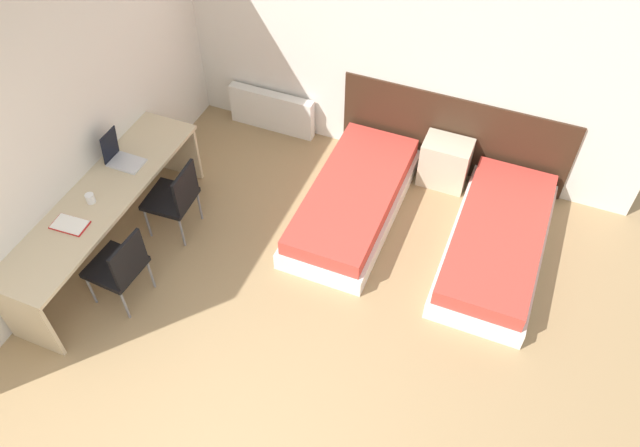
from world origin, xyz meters
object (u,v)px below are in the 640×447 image
Objects in this scene: bed_near_door at (497,242)px; chair_near_laptop at (175,196)px; laptop at (121,157)px; chair_near_notebook at (120,265)px; nightstand at (445,163)px; bed_near_window at (353,200)px.

bed_near_door is 2.39× the size of chair_near_laptop.
chair_near_notebook is at bearing -59.86° from laptop.
nightstand is 3.30m from laptop.
chair_near_notebook is (-1.52, -1.79, 0.29)m from bed_near_window.
laptop is at bearing 123.41° from chair_near_notebook.
chair_near_laptop is at bearing 93.52° from chair_near_notebook.
laptop reaches higher than chair_near_notebook.
bed_near_window is 1.48m from bed_near_door.
chair_near_laptop is 0.92m from chair_near_notebook.
bed_near_door is 3.14m from chair_near_laptop.
nightstand is at bearing 132.18° from bed_near_door.
laptop reaches higher than chair_near_laptop.
laptop is at bearing 176.75° from chair_near_laptop.
laptop is at bearing -156.99° from bed_near_window.
nightstand is (0.74, 0.81, 0.09)m from bed_near_window.
chair_near_notebook is at bearing -130.97° from nightstand.
bed_near_door is 3.66× the size of nightstand.
nightstand is at bearing 52.55° from chair_near_notebook.
laptop is (-2.79, -1.69, 0.53)m from nightstand.
laptop is at bearing -148.86° from nightstand.
nightstand is at bearing 33.47° from chair_near_laptop.
bed_near_window and bed_near_door have the same top height.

